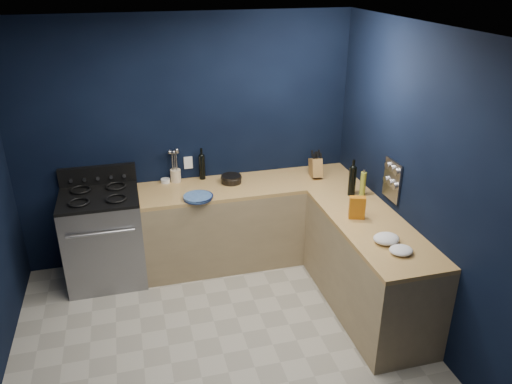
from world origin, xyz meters
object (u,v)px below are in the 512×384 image
object	(u,v)px
gas_range	(104,239)
utensil_crock	(176,176)
knife_block	(316,168)
plate_stack	(198,197)
crouton_bag	(357,208)

from	to	relation	value
gas_range	utensil_crock	world-z (taller)	utensil_crock
knife_block	plate_stack	bearing A→B (deg)	-163.65
utensil_crock	knife_block	distance (m)	1.50
plate_stack	crouton_bag	bearing A→B (deg)	-30.04
utensil_crock	knife_block	size ratio (longest dim) A/B	0.68
gas_range	utensil_crock	distance (m)	0.97
gas_range	utensil_crock	bearing A→B (deg)	18.66
utensil_crock	crouton_bag	distance (m)	1.95
utensil_crock	crouton_bag	xyz separation A→B (m)	(1.49, -1.25, 0.04)
utensil_crock	crouton_bag	size ratio (longest dim) A/B	0.65
plate_stack	utensil_crock	bearing A→B (deg)	108.02
knife_block	crouton_bag	bearing A→B (deg)	-83.42
gas_range	plate_stack	bearing A→B (deg)	-13.16
crouton_bag	gas_range	bearing A→B (deg)	175.52
crouton_bag	utensil_crock	bearing A→B (deg)	158.93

